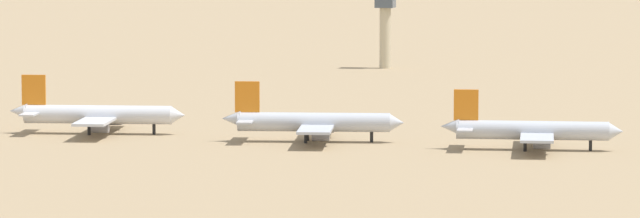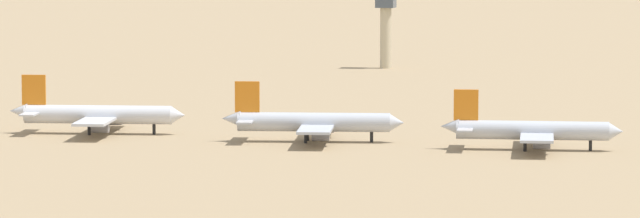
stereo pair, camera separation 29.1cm
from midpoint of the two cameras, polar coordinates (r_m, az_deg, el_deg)
name	(u,v)px [view 2 (the right image)]	position (r m, az deg, el deg)	size (l,w,h in m)	color
ground	(312,137)	(371.10, -0.21, -0.84)	(4000.00, 4000.00, 0.00)	#9E8460
parked_jet_orange_2	(96,115)	(378.13, -6.72, -0.17)	(35.38, 30.08, 11.70)	silver
parked_jet_orange_3	(312,122)	(362.04, -0.22, -0.40)	(34.98, 29.79, 11.58)	silver
parked_jet_orange_4	(531,130)	(351.59, 6.37, -0.65)	(33.68, 28.52, 11.12)	silver
control_tower	(386,21)	(538.57, 2.00, 2.65)	(5.20, 5.20, 22.11)	#C6B793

